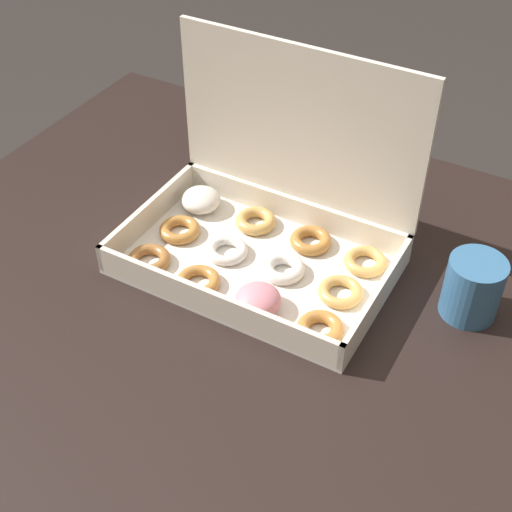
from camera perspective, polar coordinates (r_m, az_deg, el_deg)
dining_table at (r=1.08m, az=-1.65°, el=-5.91°), size 1.04×0.89×0.70m
donut_box at (r=1.03m, az=0.85°, el=2.74°), size 0.38×0.25×0.29m
coffee_mug at (r=0.99m, az=16.97°, el=-2.37°), size 0.08×0.08×0.09m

